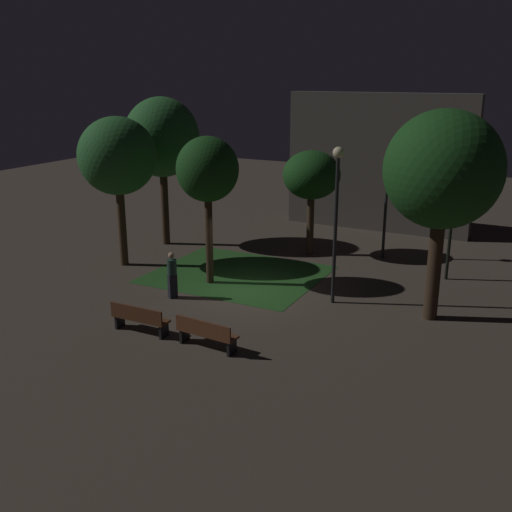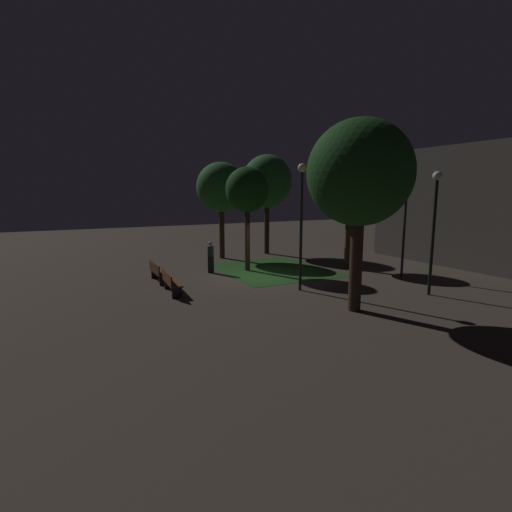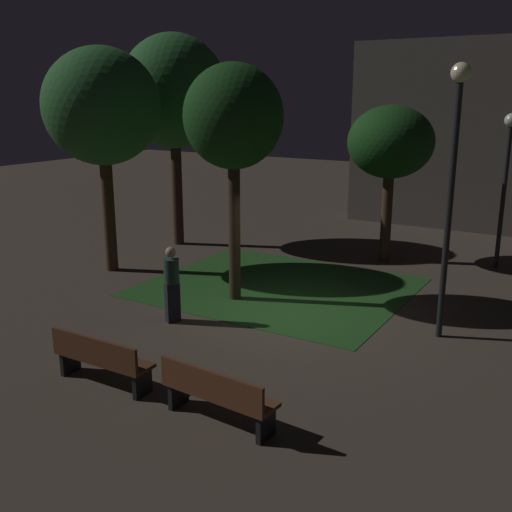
# 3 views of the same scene
# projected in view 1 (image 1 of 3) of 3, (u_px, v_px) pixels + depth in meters

# --- Properties ---
(ground_plane) EXTENTS (60.00, 60.00, 0.00)m
(ground_plane) POSITION_uv_depth(u_px,v_px,m) (245.00, 292.00, 20.77)
(ground_plane) COLOR #473D33
(grass_lawn) EXTENTS (6.19, 5.26, 0.01)m
(grass_lawn) POSITION_uv_depth(u_px,v_px,m) (237.00, 274.00, 22.63)
(grass_lawn) COLOR #23511E
(grass_lawn) RESTS_ON ground
(bench_path_side) EXTENTS (1.80, 0.49, 0.88)m
(bench_path_side) POSITION_uv_depth(u_px,v_px,m) (139.00, 318.00, 17.37)
(bench_path_side) COLOR #512D19
(bench_path_side) RESTS_ON ground
(bench_by_lamp) EXTENTS (1.83, 0.60, 0.88)m
(bench_by_lamp) POSITION_uv_depth(u_px,v_px,m) (206.00, 333.00, 16.38)
(bench_by_lamp) COLOR brown
(bench_by_lamp) RESTS_ON ground
(tree_back_right) EXTENTS (2.18, 2.18, 5.28)m
(tree_back_right) POSITION_uv_depth(u_px,v_px,m) (208.00, 171.00, 20.56)
(tree_back_right) COLOR #38281C
(tree_back_right) RESTS_ON ground
(tree_left_canopy) EXTENTS (2.36, 2.36, 4.35)m
(tree_left_canopy) POSITION_uv_depth(u_px,v_px,m) (312.00, 176.00, 24.23)
(tree_left_canopy) COLOR #423021
(tree_left_canopy) RESTS_ON ground
(tree_near_wall) EXTENTS (2.97, 2.97, 5.80)m
(tree_near_wall) POSITION_uv_depth(u_px,v_px,m) (117.00, 157.00, 22.55)
(tree_near_wall) COLOR #423021
(tree_near_wall) RESTS_ON ground
(tree_lawn_side) EXTENTS (3.45, 3.45, 6.38)m
(tree_lawn_side) POSITION_uv_depth(u_px,v_px,m) (443.00, 171.00, 17.26)
(tree_lawn_side) COLOR #38281C
(tree_lawn_side) RESTS_ON ground
(tree_back_left) EXTENTS (3.21, 3.21, 6.39)m
(tree_back_left) POSITION_uv_depth(u_px,v_px,m) (162.00, 138.00, 25.37)
(tree_back_left) COLOR #38281C
(tree_back_left) RESTS_ON ground
(lamp_post_plaza_east) EXTENTS (0.36, 0.36, 5.15)m
(lamp_post_plaza_east) POSITION_uv_depth(u_px,v_px,m) (336.00, 201.00, 18.86)
(lamp_post_plaza_east) COLOR black
(lamp_post_plaza_east) RESTS_ON ground
(lamp_post_plaza_west) EXTENTS (0.36, 0.36, 4.15)m
(lamp_post_plaza_west) POSITION_uv_depth(u_px,v_px,m) (387.00, 189.00, 23.88)
(lamp_post_plaza_west) COLOR black
(lamp_post_plaza_west) RESTS_ON ground
(lamp_post_near_wall) EXTENTS (0.36, 0.36, 4.81)m
(lamp_post_near_wall) POSITION_uv_depth(u_px,v_px,m) (454.00, 193.00, 21.17)
(lamp_post_near_wall) COLOR black
(lamp_post_near_wall) RESTS_ON ground
(pedestrian) EXTENTS (0.32, 0.34, 1.61)m
(pedestrian) POSITION_uv_depth(u_px,v_px,m) (172.00, 274.00, 20.04)
(pedestrian) COLOR black
(pedestrian) RESTS_ON ground
(building_wall_backdrop) EXTENTS (8.87, 0.80, 6.47)m
(building_wall_backdrop) POSITION_uv_depth(u_px,v_px,m) (378.00, 163.00, 28.35)
(building_wall_backdrop) COLOR #4C4742
(building_wall_backdrop) RESTS_ON ground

